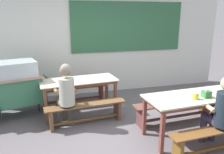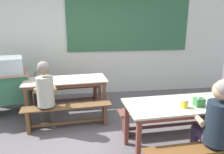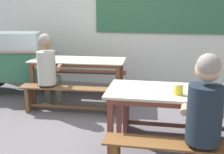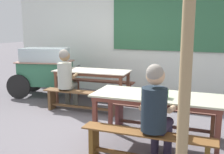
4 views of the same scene
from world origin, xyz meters
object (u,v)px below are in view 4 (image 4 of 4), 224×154
person_near_front (156,108)px  wooden_support_post (184,99)px  food_cart (45,68)px  person_left_back_turned (66,76)px  tissue_box (163,93)px  bench_near_front (146,144)px  dining_table_far (92,74)px  bench_far_back (102,86)px  dining_table_near (157,100)px  bench_near_back (163,115)px  condiment_jar (146,92)px  bench_far_front (81,99)px

person_near_front → wooden_support_post: 0.66m
food_cart → person_near_front: size_ratio=1.38×
wooden_support_post → person_left_back_turned: bearing=144.0°
person_left_back_turned → tissue_box: bearing=-25.9°
bench_near_front → wooden_support_post: size_ratio=0.83×
dining_table_far → bench_far_back: (-0.05, 0.58, -0.40)m
bench_near_front → dining_table_near: bearing=93.0°
bench_far_back → wooden_support_post: (2.42, -3.08, 0.72)m
bench_near_back → food_cart: (-3.26, 1.15, 0.42)m
food_cart → wooden_support_post: wooden_support_post is taller
person_near_front → food_cart: bearing=146.6°
food_cart → person_near_front: (3.41, -2.24, 0.03)m
dining_table_far → person_near_front: 2.84m
tissue_box → condiment_jar: bearing=-174.5°
person_near_front → condiment_jar: 0.45m
person_left_back_turned → condiment_jar: (2.05, -1.13, 0.10)m
dining_table_far → wooden_support_post: wooden_support_post is taller
dining_table_near → bench_far_back: (-1.90, 2.11, -0.40)m
bench_near_back → bench_near_front: size_ratio=1.06×
food_cart → bench_far_front: bearing=-27.6°
dining_table_far → bench_near_front: dining_table_far is taller
person_near_front → dining_table_near: bearing=102.9°
bench_far_front → food_cart: food_cart is taller
bench_near_back → bench_far_front: bearing=168.3°
bench_near_front → condiment_jar: bearing=108.8°
person_left_back_turned → dining_table_far: bearing=60.0°
bench_near_back → bench_near_front: (0.06, -1.17, -0.01)m
tissue_box → bench_near_front: bearing=-99.9°
condiment_jar → wooden_support_post: (0.64, -0.82, 0.18)m
bench_near_back → wooden_support_post: wooden_support_post is taller
person_left_back_turned → tissue_box: person_left_back_turned is taller
person_left_back_turned → wooden_support_post: (2.68, -1.95, 0.29)m
bench_far_back → bench_near_back: 2.42m
bench_near_back → dining_table_far: bearing=152.5°
bench_near_back → person_left_back_turned: 2.21m
dining_table_near → person_left_back_turned: size_ratio=1.45×
dining_table_far → bench_near_back: 2.09m
bench_far_front → person_near_front: bearing=-37.4°
dining_table_near → wooden_support_post: bearing=-61.8°
bench_near_front → wooden_support_post: (0.49, -0.38, 0.73)m
person_left_back_turned → bench_near_front: bearing=-35.5°
wooden_support_post → tissue_box: bearing=115.8°
dining_table_far → bench_near_front: size_ratio=1.01×
dining_table_near → tissue_box: bearing=-47.9°
bench_far_front → person_near_front: person_near_front is taller
dining_table_far → food_cart: size_ratio=0.95×
wooden_support_post → person_near_front: bearing=131.4°
food_cart → tissue_box: bearing=-28.6°
food_cart → person_near_front: bearing=-33.4°
dining_table_far → bench_far_front: bearing=-84.8°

